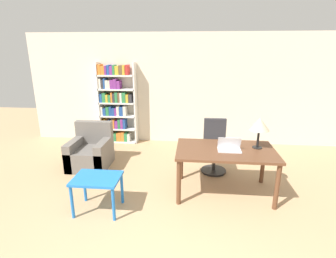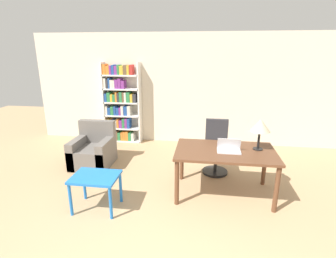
# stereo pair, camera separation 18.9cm
# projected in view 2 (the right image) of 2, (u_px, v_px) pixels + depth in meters

# --- Properties ---
(wall_back) EXTENTS (8.00, 0.06, 2.70)m
(wall_back) POSITION_uv_depth(u_px,v_px,m) (192.00, 90.00, 6.44)
(wall_back) COLOR beige
(wall_back) RESTS_ON ground_plane
(desk) EXTENTS (1.57, 0.95, 0.77)m
(desk) POSITION_uv_depth(u_px,v_px,m) (225.00, 156.00, 4.17)
(desk) COLOR brown
(desk) RESTS_ON ground_plane
(laptop) EXTENTS (0.36, 0.21, 0.21)m
(laptop) POSITION_uv_depth(u_px,v_px,m) (229.00, 149.00, 4.08)
(laptop) COLOR silver
(laptop) RESTS_ON desk
(table_lamp) EXTENTS (0.32, 0.32, 0.50)m
(table_lamp) POSITION_uv_depth(u_px,v_px,m) (260.00, 126.00, 4.07)
(table_lamp) COLOR black
(table_lamp) RESTS_ON desk
(office_chair) EXTENTS (0.48, 0.48, 1.03)m
(office_chair) POSITION_uv_depth(u_px,v_px,m) (216.00, 149.00, 5.04)
(office_chair) COLOR black
(office_chair) RESTS_ON ground_plane
(side_table_blue) EXTENTS (0.67, 0.51, 0.54)m
(side_table_blue) POSITION_uv_depth(u_px,v_px,m) (96.00, 181.00, 3.83)
(side_table_blue) COLOR blue
(side_table_blue) RESTS_ON ground_plane
(armchair) EXTENTS (0.76, 0.80, 0.87)m
(armchair) POSITION_uv_depth(u_px,v_px,m) (94.00, 151.00, 5.40)
(armchair) COLOR #66605B
(armchair) RESTS_ON ground_plane
(bookshelf) EXTENTS (0.94, 0.28, 2.01)m
(bookshelf) POSITION_uv_depth(u_px,v_px,m) (120.00, 104.00, 6.61)
(bookshelf) COLOR white
(bookshelf) RESTS_ON ground_plane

